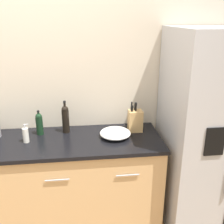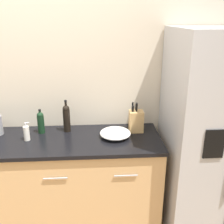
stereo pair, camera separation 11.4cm
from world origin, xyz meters
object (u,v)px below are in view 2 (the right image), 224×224
Objects in this scene: knife_block at (136,121)px; oil_bottle at (41,122)px; soap_dispenser at (27,133)px; mixing_bowl at (115,133)px; wine_bottle at (67,118)px; refrigerator at (216,133)px.

knife_block reaches higher than oil_bottle.
soap_dispenser is 0.73× the size of oil_bottle.
soap_dispenser is 0.61× the size of mixing_bowl.
wine_bottle is at bearing 176.28° from knife_block.
oil_bottle is at bearing 178.49° from knife_block.
knife_block is 1.69× the size of soap_dispenser.
mixing_bowl is (0.80, 0.01, -0.03)m from soap_dispenser.
oil_bottle is (-1.64, 0.22, 0.07)m from refrigerator.
oil_bottle is at bearing -175.46° from wine_bottle.
refrigerator is 6.34× the size of knife_block.
soap_dispenser is at bearing 177.96° from refrigerator.
wine_bottle is 0.25m from oil_bottle.
refrigerator is 5.91× the size of wine_bottle.
knife_block is at bearing -1.51° from oil_bottle.
mixing_bowl is at bearing 175.47° from refrigerator.
refrigerator is at bearing -2.04° from soap_dispenser.
soap_dispenser is at bearing -153.01° from wine_bottle.
oil_bottle reaches higher than soap_dispenser.
mixing_bowl is at bearing 0.86° from soap_dispenser.
wine_bottle reaches higher than oil_bottle.
oil_bottle reaches higher than mixing_bowl.
mixing_bowl is at bearing -19.62° from wine_bottle.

